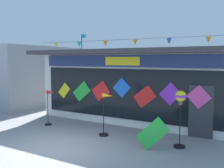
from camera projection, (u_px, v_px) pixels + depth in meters
The scene contains 7 objects.
ground_plane at pixel (56, 149), 8.44m from camera, with size 80.00×80.00×0.00m, color gray.
kite_shop_building at pixel (147, 83), 13.66m from camera, with size 9.70×6.95×4.64m.
wind_spinner_far_left at pixel (50, 103), 11.34m from camera, with size 0.53×0.31×1.61m.
wind_spinner_left at pixel (106, 112), 9.75m from camera, with size 0.61×0.37×1.68m.
wind_spinner_center_left at pixel (180, 103), 8.43m from camera, with size 0.40×0.40×1.94m.
display_kite_on_ground at pixel (153, 133), 8.25m from camera, with size 0.57×0.03×1.03m, color green.
neighbour_building at pixel (22, 74), 18.98m from camera, with size 7.48×8.16×3.82m, color #99999E.
Camera 1 is at (5.70, -6.18, 2.97)m, focal length 40.51 mm.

